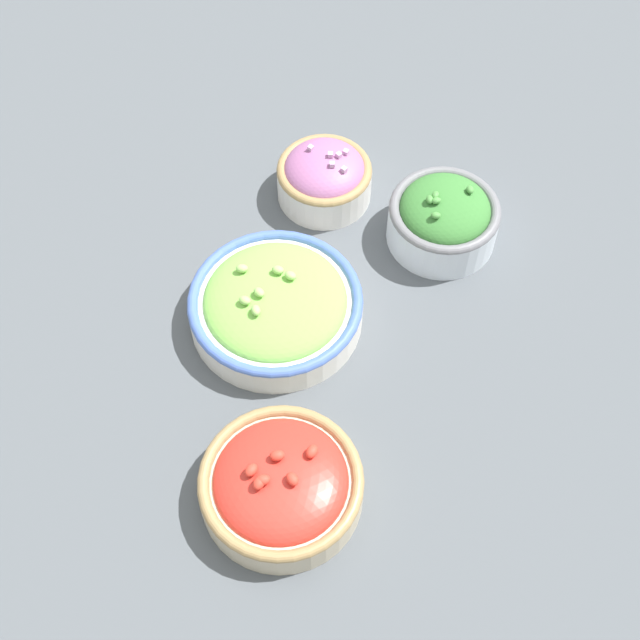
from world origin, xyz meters
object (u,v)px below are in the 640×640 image
at_px(bowl_cherry_tomatoes, 281,484).
at_px(bowl_lettuce, 276,305).
at_px(bowl_broccoli, 444,217).
at_px(bowl_red_onion, 324,176).

distance_m(bowl_cherry_tomatoes, bowl_lettuce, 0.21).
bearing_deg(bowl_broccoli, bowl_red_onion, -91.65).
height_order(bowl_red_onion, bowl_broccoli, bowl_broccoli).
distance_m(bowl_red_onion, bowl_cherry_tomatoes, 0.39).
bearing_deg(bowl_broccoli, bowl_lettuce, -35.23).
height_order(bowl_cherry_tomatoes, bowl_lettuce, bowl_cherry_tomatoes).
bearing_deg(bowl_lettuce, bowl_cherry_tomatoes, 26.74).
relative_size(bowl_red_onion, bowl_cherry_tomatoes, 0.71).
relative_size(bowl_broccoli, bowl_lettuce, 0.67).
distance_m(bowl_red_onion, bowl_broccoli, 0.15).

